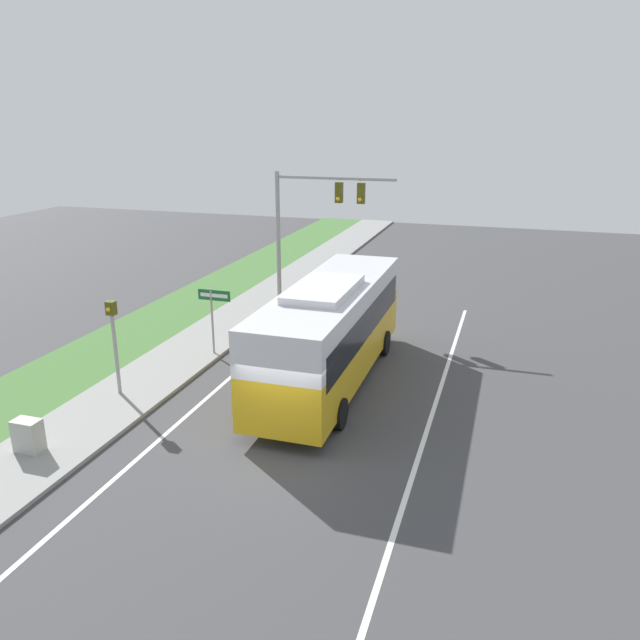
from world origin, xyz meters
TOP-DOWN VIEW (x-y plane):
  - ground_plane at (0.00, 0.00)m, footprint 80.00×80.00m
  - sidewalk at (-6.20, 0.00)m, footprint 2.80×80.00m
  - grass_verge at (-9.40, 0.00)m, footprint 3.60×80.00m
  - lane_divider_near at (-3.60, 0.00)m, footprint 0.14×30.00m
  - lane_divider_far at (3.60, 0.00)m, footprint 0.14×30.00m
  - bus at (-0.12, 4.97)m, footprint 2.75×10.25m
  - signal_gantry at (-3.39, 12.88)m, footprint 5.61×0.41m
  - pedestrian_signal at (-6.38, 1.74)m, footprint 0.28×0.34m
  - street_sign at (-5.05, 6.03)m, footprint 1.31×0.08m
  - utility_cabinet at (-6.49, -2.21)m, footprint 0.74×0.47m

SIDE VIEW (x-z plane):
  - ground_plane at x=0.00m, z-range 0.00..0.00m
  - lane_divider_near at x=-3.60m, z-range 0.00..0.01m
  - lane_divider_far at x=3.60m, z-range 0.00..0.01m
  - grass_verge at x=-9.40m, z-range 0.00..0.10m
  - sidewalk at x=-6.20m, z-range 0.00..0.12m
  - utility_cabinet at x=-6.49m, z-range 0.12..1.04m
  - street_sign at x=-5.05m, z-range 0.54..3.22m
  - bus at x=-0.12m, z-range 0.18..3.84m
  - pedestrian_signal at x=-6.38m, z-range 0.57..3.84m
  - signal_gantry at x=-3.39m, z-range 1.35..7.79m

